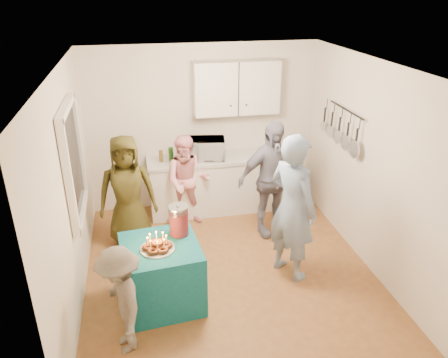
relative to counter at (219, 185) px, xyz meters
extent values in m
plane|color=brown|center=(-0.20, -1.70, -0.43)|extent=(4.00, 4.00, 0.00)
plane|color=white|center=(-0.20, -1.70, 2.17)|extent=(4.00, 4.00, 0.00)
plane|color=silver|center=(-0.20, 0.30, 0.87)|extent=(3.60, 3.60, 0.00)
plane|color=silver|center=(-2.00, -1.70, 0.87)|extent=(4.00, 4.00, 0.00)
plane|color=silver|center=(1.60, -1.70, 0.87)|extent=(4.00, 4.00, 0.00)
cube|color=black|center=(-1.97, -1.40, 1.12)|extent=(0.04, 1.00, 1.20)
cube|color=white|center=(0.00, 0.00, 0.00)|extent=(2.20, 0.58, 0.86)
cube|color=beige|center=(0.00, 0.00, 0.46)|extent=(2.24, 0.62, 0.05)
cube|color=white|center=(0.30, 0.15, 1.52)|extent=(1.30, 0.30, 0.80)
cube|color=black|center=(1.52, -1.00, 1.17)|extent=(0.12, 1.00, 0.60)
imported|color=white|center=(-0.20, 0.00, 0.63)|extent=(0.62, 0.47, 0.31)
cube|color=#0F5D69|center=(-1.08, -2.11, -0.05)|extent=(0.93, 0.93, 0.76)
cylinder|color=red|center=(-0.84, -1.91, 0.50)|extent=(0.22, 0.22, 0.34)
imported|color=#8097BA|center=(0.53, -1.87, 0.50)|extent=(0.73, 0.81, 1.87)
imported|color=brown|center=(-1.42, -0.75, 0.37)|extent=(0.79, 0.53, 1.60)
imported|color=pink|center=(-0.55, -0.35, 0.27)|extent=(0.76, 0.64, 1.41)
imported|color=black|center=(0.58, -0.86, 0.43)|extent=(1.07, 0.60, 1.71)
imported|color=#574F45|center=(-1.51, -2.73, 0.16)|extent=(0.61, 0.84, 1.17)
camera|label=1|loc=(-1.21, -6.23, 2.99)|focal=35.00mm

